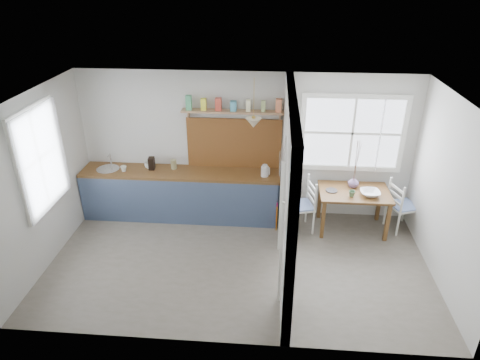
# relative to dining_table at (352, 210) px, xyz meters

# --- Properties ---
(floor) EXTENTS (5.80, 3.20, 0.01)m
(floor) POSITION_rel_dining_table_xyz_m (-1.87, -1.12, -0.36)
(floor) COLOR slate
(floor) RESTS_ON ground
(ceiling) EXTENTS (5.80, 3.20, 0.01)m
(ceiling) POSITION_rel_dining_table_xyz_m (-1.87, -1.12, 2.24)
(ceiling) COLOR beige
(ceiling) RESTS_ON walls
(walls) EXTENTS (5.81, 3.21, 2.60)m
(walls) POSITION_rel_dining_table_xyz_m (-1.87, -1.12, 0.94)
(walls) COLOR beige
(walls) RESTS_ON floor
(partition) EXTENTS (0.12, 3.20, 2.60)m
(partition) POSITION_rel_dining_table_xyz_m (-1.17, -1.06, 1.09)
(partition) COLOR beige
(partition) RESTS_ON floor
(kitchen_window) EXTENTS (0.10, 1.16, 1.50)m
(kitchen_window) POSITION_rel_dining_table_xyz_m (-4.74, -1.12, 1.29)
(kitchen_window) COLOR white
(kitchen_window) RESTS_ON walls
(nook_window) EXTENTS (1.76, 0.10, 1.30)m
(nook_window) POSITION_rel_dining_table_xyz_m (-0.07, 0.44, 1.24)
(nook_window) COLOR white
(nook_window) RESTS_ON walls
(counter) EXTENTS (3.50, 0.60, 0.90)m
(counter) POSITION_rel_dining_table_xyz_m (-3.00, 0.21, 0.09)
(counter) COLOR brown
(counter) RESTS_ON floor
(sink) EXTENTS (0.40, 0.40, 0.02)m
(sink) POSITION_rel_dining_table_xyz_m (-4.30, 0.18, 0.53)
(sink) COLOR silver
(sink) RESTS_ON counter
(backsplash) EXTENTS (1.65, 0.03, 0.90)m
(backsplash) POSITION_rel_dining_table_xyz_m (-2.08, 0.45, 0.99)
(backsplash) COLOR brown
(backsplash) RESTS_ON walls
(shelf) EXTENTS (1.75, 0.20, 0.21)m
(shelf) POSITION_rel_dining_table_xyz_m (-2.08, 0.37, 1.64)
(shelf) COLOR #AA7C55
(shelf) RESTS_ON walls
(pendant_lamp) EXTENTS (0.26, 0.26, 0.16)m
(pendant_lamp) POSITION_rel_dining_table_xyz_m (-1.72, 0.03, 1.52)
(pendant_lamp) COLOR beige
(pendant_lamp) RESTS_ON ceiling
(utensil_rail) EXTENTS (0.02, 0.50, 0.02)m
(utensil_rail) POSITION_rel_dining_table_xyz_m (-1.26, -0.22, 1.09)
(utensil_rail) COLOR silver
(utensil_rail) RESTS_ON partition
(dining_table) EXTENTS (1.17, 0.78, 0.73)m
(dining_table) POSITION_rel_dining_table_xyz_m (0.00, 0.00, 0.00)
(dining_table) COLOR brown
(dining_table) RESTS_ON floor
(chair_left) EXTENTS (0.53, 0.53, 0.95)m
(chair_left) POSITION_rel_dining_table_xyz_m (-0.91, -0.10, 0.11)
(chair_left) COLOR silver
(chair_left) RESTS_ON floor
(chair_right) EXTENTS (0.54, 0.54, 0.93)m
(chair_right) POSITION_rel_dining_table_xyz_m (0.86, 0.07, 0.10)
(chair_right) COLOR silver
(chair_right) RESTS_ON floor
(kettle) EXTENTS (0.20, 0.18, 0.21)m
(kettle) POSITION_rel_dining_table_xyz_m (-1.52, 0.12, 0.64)
(kettle) COLOR silver
(kettle) RESTS_ON counter
(mug_a) EXTENTS (0.13, 0.13, 0.10)m
(mug_a) POSITION_rel_dining_table_xyz_m (-3.99, 0.11, 0.58)
(mug_a) COLOR beige
(mug_a) RESTS_ON counter
(mug_b) EXTENTS (0.18, 0.18, 0.11)m
(mug_b) POSITION_rel_dining_table_xyz_m (-3.59, 0.28, 0.59)
(mug_b) COLOR white
(mug_b) RESTS_ON counter
(knife_block) EXTENTS (0.11, 0.15, 0.22)m
(knife_block) POSITION_rel_dining_table_xyz_m (-3.52, 0.24, 0.64)
(knife_block) COLOR black
(knife_block) RESTS_ON counter
(jar) EXTENTS (0.13, 0.13, 0.17)m
(jar) POSITION_rel_dining_table_xyz_m (-3.14, 0.29, 0.62)
(jar) COLOR #8B8757
(jar) RESTS_ON counter
(towel_magenta) EXTENTS (0.02, 0.03, 0.50)m
(towel_magenta) POSITION_rel_dining_table_xyz_m (-1.29, -0.14, -0.09)
(towel_magenta) COLOR #C91768
(towel_magenta) RESTS_ON counter
(towel_orange) EXTENTS (0.02, 0.03, 0.46)m
(towel_orange) POSITION_rel_dining_table_xyz_m (-1.29, -0.20, -0.11)
(towel_orange) COLOR #C1670B
(towel_orange) RESTS_ON counter
(bowl) EXTENTS (0.33, 0.33, 0.08)m
(bowl) POSITION_rel_dining_table_xyz_m (0.23, -0.12, 0.40)
(bowl) COLOR white
(bowl) RESTS_ON dining_table
(table_cup) EXTENTS (0.12, 0.12, 0.10)m
(table_cup) POSITION_rel_dining_table_xyz_m (-0.08, -0.18, 0.41)
(table_cup) COLOR #4D714E
(table_cup) RESTS_ON dining_table
(plate) EXTENTS (0.20, 0.20, 0.02)m
(plate) POSITION_rel_dining_table_xyz_m (-0.39, -0.01, 0.37)
(plate) COLOR #333031
(plate) RESTS_ON dining_table
(vase) EXTENTS (0.24, 0.24, 0.19)m
(vase) POSITION_rel_dining_table_xyz_m (-0.01, 0.16, 0.46)
(vase) COLOR slate
(vase) RESTS_ON dining_table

